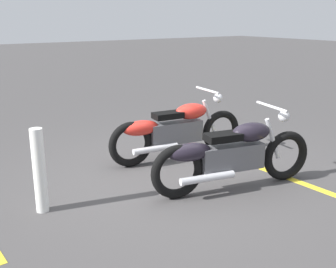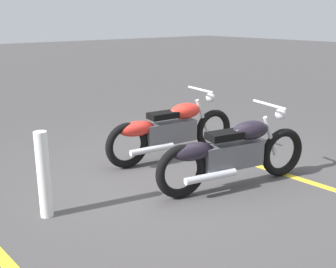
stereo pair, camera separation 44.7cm
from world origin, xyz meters
The scene contains 5 objects.
ground_plane centered at (0.00, 0.00, 0.00)m, with size 60.00×60.00×0.00m, color #474444.
motorcycle_bright_foreground centered at (-0.38, -0.67, 0.46)m, with size 2.23×0.62×1.04m.
motorcycle_dark_foreground centered at (-0.30, 0.66, 0.46)m, with size 2.20×0.72×1.04m.
bollard_post centered at (1.86, -0.07, 0.48)m, with size 0.14×0.14×0.96m, color white.
parking_stripe_near centered at (-1.20, 0.91, 0.00)m, with size 3.20×0.12×0.01m, color yellow.
Camera 2 is at (3.42, 3.94, 2.11)m, focal length 43.93 mm.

